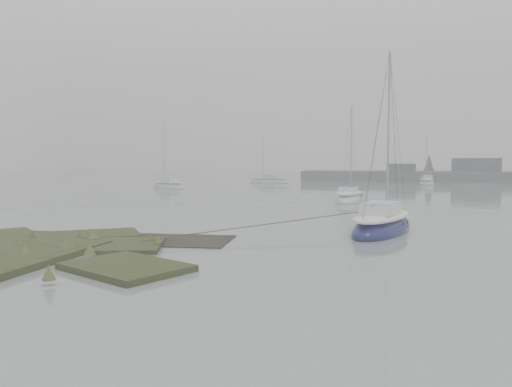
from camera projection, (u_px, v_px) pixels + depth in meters
name	position (u px, v px, depth m)	size (l,w,h in m)	color
ground	(294.00, 195.00, 44.16)	(160.00, 160.00, 0.00)	gray
sailboat_main	(382.00, 226.00, 22.07)	(3.52, 6.47, 8.69)	#0D0F3D
sailboat_white	(349.00, 198.00, 37.88)	(2.35, 5.75, 7.92)	silver
sailboat_far_a	(168.00, 186.00, 54.74)	(5.62, 4.49, 7.77)	silver
sailboat_far_b	(427.00, 182.00, 62.87)	(1.93, 5.22, 7.27)	silver
sailboat_far_c	(269.00, 181.00, 65.36)	(5.66, 2.67, 7.68)	silver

